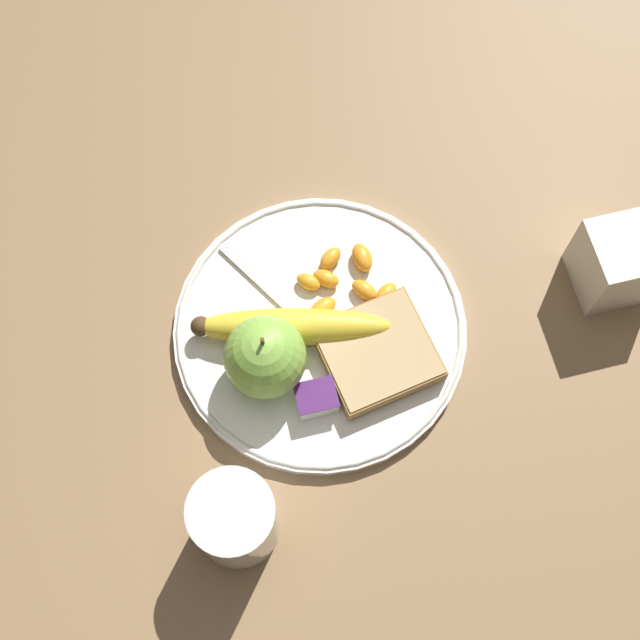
{
  "coord_description": "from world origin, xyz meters",
  "views": [
    {
      "loc": [
        -0.07,
        -0.3,
        0.81
      ],
      "look_at": [
        0.0,
        0.0,
        0.03
      ],
      "focal_mm": 50.0,
      "sensor_mm": 36.0,
      "label": 1
    }
  ],
  "objects_px": {
    "apple": "(265,357)",
    "banana": "(291,326)",
    "condiment_caddy": "(617,262)",
    "juice_glass": "(235,520)",
    "jam_packet": "(316,398)",
    "plate": "(320,329)",
    "fork": "(306,323)",
    "bread_slice": "(377,353)"
  },
  "relations": [
    {
      "from": "juice_glass",
      "to": "jam_packet",
      "type": "xyz_separation_m",
      "value": [
        0.09,
        0.09,
        -0.02
      ]
    },
    {
      "from": "banana",
      "to": "condiment_caddy",
      "type": "bearing_deg",
      "value": -2.62
    },
    {
      "from": "juice_glass",
      "to": "apple",
      "type": "bearing_deg",
      "value": 67.06
    },
    {
      "from": "apple",
      "to": "banana",
      "type": "bearing_deg",
      "value": 45.28
    },
    {
      "from": "jam_packet",
      "to": "banana",
      "type": "bearing_deg",
      "value": 95.15
    },
    {
      "from": "condiment_caddy",
      "to": "juice_glass",
      "type": "bearing_deg",
      "value": -159.54
    },
    {
      "from": "plate",
      "to": "fork",
      "type": "relative_size",
      "value": 1.58
    },
    {
      "from": "condiment_caddy",
      "to": "fork",
      "type": "bearing_deg",
      "value": 176.12
    },
    {
      "from": "apple",
      "to": "banana",
      "type": "distance_m",
      "value": 0.05
    },
    {
      "from": "banana",
      "to": "jam_packet",
      "type": "distance_m",
      "value": 0.07
    },
    {
      "from": "bread_slice",
      "to": "condiment_caddy",
      "type": "distance_m",
      "value": 0.25
    },
    {
      "from": "apple",
      "to": "banana",
      "type": "xyz_separation_m",
      "value": [
        0.03,
        0.03,
        -0.02
      ]
    },
    {
      "from": "bread_slice",
      "to": "fork",
      "type": "bearing_deg",
      "value": 139.44
    },
    {
      "from": "juice_glass",
      "to": "apple",
      "type": "distance_m",
      "value": 0.15
    },
    {
      "from": "plate",
      "to": "jam_packet",
      "type": "height_order",
      "value": "jam_packet"
    },
    {
      "from": "juice_glass",
      "to": "apple",
      "type": "height_order",
      "value": "apple"
    },
    {
      "from": "plate",
      "to": "fork",
      "type": "height_order",
      "value": "fork"
    },
    {
      "from": "bread_slice",
      "to": "juice_glass",
      "type": "bearing_deg",
      "value": -142.46
    },
    {
      "from": "condiment_caddy",
      "to": "apple",
      "type": "bearing_deg",
      "value": -177.27
    },
    {
      "from": "apple",
      "to": "condiment_caddy",
      "type": "relative_size",
      "value": 1.08
    },
    {
      "from": "fork",
      "to": "plate",
      "type": "bearing_deg",
      "value": 27.88
    },
    {
      "from": "juice_glass",
      "to": "jam_packet",
      "type": "relative_size",
      "value": 2.41
    },
    {
      "from": "apple",
      "to": "condiment_caddy",
      "type": "height_order",
      "value": "apple"
    },
    {
      "from": "fork",
      "to": "bread_slice",
      "type": "bearing_deg",
      "value": 18.22
    },
    {
      "from": "plate",
      "to": "jam_packet",
      "type": "bearing_deg",
      "value": -106.64
    },
    {
      "from": "jam_packet",
      "to": "condiment_caddy",
      "type": "bearing_deg",
      "value": 10.48
    },
    {
      "from": "plate",
      "to": "condiment_caddy",
      "type": "relative_size",
      "value": 3.6
    },
    {
      "from": "plate",
      "to": "apple",
      "type": "height_order",
      "value": "apple"
    },
    {
      "from": "bread_slice",
      "to": "banana",
      "type": "bearing_deg",
      "value": 149.57
    },
    {
      "from": "banana",
      "to": "condiment_caddy",
      "type": "relative_size",
      "value": 2.42
    },
    {
      "from": "apple",
      "to": "bread_slice",
      "type": "distance_m",
      "value": 0.11
    },
    {
      "from": "bread_slice",
      "to": "apple",
      "type": "bearing_deg",
      "value": 173.67
    },
    {
      "from": "bread_slice",
      "to": "condiment_caddy",
      "type": "bearing_deg",
      "value": 6.53
    },
    {
      "from": "jam_packet",
      "to": "condiment_caddy",
      "type": "height_order",
      "value": "condiment_caddy"
    },
    {
      "from": "banana",
      "to": "jam_packet",
      "type": "height_order",
      "value": "banana"
    },
    {
      "from": "bread_slice",
      "to": "fork",
      "type": "xyz_separation_m",
      "value": [
        -0.06,
        0.05,
        -0.01
      ]
    },
    {
      "from": "jam_packet",
      "to": "plate",
      "type": "bearing_deg",
      "value": 73.36
    },
    {
      "from": "plate",
      "to": "fork",
      "type": "bearing_deg",
      "value": 149.1
    },
    {
      "from": "bread_slice",
      "to": "jam_packet",
      "type": "xyz_separation_m",
      "value": [
        -0.07,
        -0.03,
        -0.0
      ]
    },
    {
      "from": "juice_glass",
      "to": "fork",
      "type": "relative_size",
      "value": 0.51
    },
    {
      "from": "juice_glass",
      "to": "condiment_caddy",
      "type": "xyz_separation_m",
      "value": [
        0.41,
        0.15,
        -0.0
      ]
    },
    {
      "from": "jam_packet",
      "to": "fork",
      "type": "bearing_deg",
      "value": 83.17
    }
  ]
}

